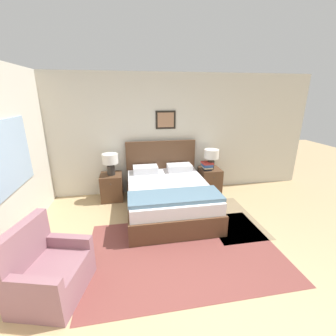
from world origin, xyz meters
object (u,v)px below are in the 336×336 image
Objects in this scene: bed at (168,196)px; table_lamp_by_door at (211,156)px; nightstand_near_window at (112,187)px; armchair at (48,272)px; nightstand_by_door at (210,180)px; table_lamp_near_window at (110,161)px.

table_lamp_by_door is (1.09, 0.71, 0.55)m from bed.
armchair is at bearing -103.22° from nightstand_near_window.
nightstand_by_door is 2.26m from table_lamp_near_window.
nightstand_near_window is 2.27m from table_lamp_by_door.
bed is 4.36× the size of table_lamp_by_door.
table_lamp_by_door reaches higher than nightstand_near_window.
bed is 1.40m from table_lamp_near_window.
bed reaches higher than table_lamp_by_door.
armchair reaches higher than nightstand_near_window.
table_lamp_near_window is (0.01, -0.02, 0.58)m from nightstand_near_window.
armchair is (-1.65, -1.64, -0.03)m from bed.
nightstand_near_window is (-1.10, 0.72, -0.04)m from bed.
nightstand_near_window is at bearing 146.57° from bed.
table_lamp_near_window is at bearing 146.91° from bed.
nightstand_by_door is (2.75, 2.37, -0.00)m from armchair.
table_lamp_by_door reaches higher than armchair.
table_lamp_by_door reaches higher than nightstand_by_door.
table_lamp_by_door is (2.75, 2.35, 0.58)m from armchair.
table_lamp_near_window reaches higher than nightstand_by_door.
bed is 1.32m from nightstand_near_window.
table_lamp_near_window is at bearing 180.00° from table_lamp_by_door.
table_lamp_near_window reaches higher than armchair.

